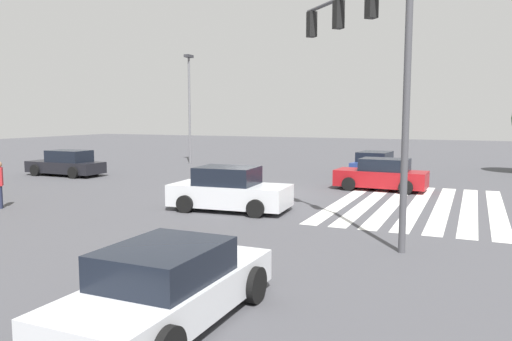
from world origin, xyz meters
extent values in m
plane|color=#47474C|center=(0.00, 0.00, 0.00)|extent=(114.35, 114.35, 0.00)
cube|color=silver|center=(0.00, -9.84, 0.00)|extent=(10.47, 0.60, 0.01)
cube|color=silver|center=(0.00, -8.89, 0.00)|extent=(10.47, 0.60, 0.01)
cube|color=silver|center=(0.00, -7.94, 0.00)|extent=(10.47, 0.60, 0.01)
cube|color=silver|center=(0.00, -6.99, 0.00)|extent=(10.47, 0.60, 0.01)
cube|color=silver|center=(0.00, -6.04, 0.00)|extent=(10.47, 0.60, 0.01)
cube|color=silver|center=(0.00, -5.09, 0.00)|extent=(10.47, 0.60, 0.01)
cube|color=silver|center=(0.00, -4.14, 0.00)|extent=(10.47, 0.60, 0.01)
cylinder|color=#47474C|center=(-7.36, -7.36, 3.67)|extent=(0.18, 0.18, 7.33)
cube|color=black|center=(-6.20, -6.20, 6.61)|extent=(0.40, 0.40, 0.84)
sphere|color=red|center=(-6.09, -6.09, 6.61)|extent=(0.16, 0.16, 0.16)
cube|color=black|center=(-4.95, -4.95, 6.61)|extent=(0.40, 0.40, 0.84)
sphere|color=gold|center=(-4.84, -4.84, 6.61)|extent=(0.16, 0.16, 0.16)
cube|color=black|center=(-3.70, -3.70, 6.61)|extent=(0.40, 0.40, 0.84)
sphere|color=green|center=(-3.59, -3.59, 6.61)|extent=(0.16, 0.16, 0.16)
cube|color=black|center=(1.82, 13.10, 0.51)|extent=(1.76, 4.78, 0.65)
cube|color=black|center=(1.82, 12.77, 1.17)|extent=(1.56, 2.40, 0.67)
cylinder|color=black|center=(0.98, 14.59, 0.34)|extent=(0.23, 0.68, 0.67)
cylinder|color=black|center=(2.71, 14.57, 0.34)|extent=(0.23, 0.68, 0.67)
cylinder|color=black|center=(0.94, 11.64, 0.34)|extent=(0.23, 0.68, 0.67)
cylinder|color=black|center=(2.67, 11.62, 0.34)|extent=(0.23, 0.68, 0.67)
cube|color=silver|center=(-13.53, -4.33, 0.50)|extent=(4.69, 1.87, 0.61)
cube|color=black|center=(-13.64, -4.33, 1.09)|extent=(2.14, 1.67, 0.58)
cylinder|color=black|center=(-12.07, -3.40, 0.35)|extent=(0.70, 0.22, 0.69)
cylinder|color=black|center=(-12.08, -5.29, 0.35)|extent=(0.70, 0.22, 0.69)
cylinder|color=black|center=(-14.97, -3.38, 0.35)|extent=(0.70, 0.22, 0.69)
cube|color=navy|center=(8.89, -3.76, 0.55)|extent=(4.75, 2.19, 0.75)
cube|color=black|center=(8.49, -3.73, 1.19)|extent=(2.30, 1.82, 0.55)
cylinder|color=black|center=(10.39, -2.92, 0.31)|extent=(0.64, 0.27, 0.63)
cylinder|color=black|center=(10.25, -4.81, 0.31)|extent=(0.64, 0.27, 0.63)
cylinder|color=black|center=(7.53, -2.71, 0.31)|extent=(0.64, 0.27, 0.63)
cylinder|color=black|center=(7.39, -4.60, 0.31)|extent=(0.64, 0.27, 0.63)
cube|color=silver|center=(-3.97, -0.69, 0.58)|extent=(2.23, 4.53, 0.80)
cube|color=black|center=(-3.98, -0.58, 1.30)|extent=(1.88, 2.29, 0.66)
cylinder|color=black|center=(-2.89, -1.98, 0.32)|extent=(0.27, 0.66, 0.64)
cylinder|color=black|center=(-4.85, -2.12, 0.32)|extent=(0.27, 0.66, 0.64)
cylinder|color=black|center=(-3.09, 0.75, 0.32)|extent=(0.27, 0.66, 0.64)
cylinder|color=black|center=(-5.05, 0.61, 0.32)|extent=(0.27, 0.66, 0.64)
cube|color=maroon|center=(3.50, -4.94, 0.56)|extent=(1.85, 4.27, 0.76)
cube|color=black|center=(3.49, -5.11, 1.22)|extent=(1.61, 2.26, 0.57)
cylinder|color=black|center=(2.67, -3.61, 0.32)|extent=(0.24, 0.65, 0.64)
cylinder|color=black|center=(4.42, -3.67, 0.32)|extent=(0.24, 0.65, 0.64)
cylinder|color=black|center=(2.58, -6.22, 0.32)|extent=(0.24, 0.65, 0.64)
cylinder|color=black|center=(4.32, -6.28, 0.32)|extent=(0.24, 0.65, 0.64)
cylinder|color=#232842|center=(-7.09, 7.57, 0.44)|extent=(0.14, 0.14, 0.87)
cylinder|color=#232842|center=(-7.20, 7.46, 0.44)|extent=(0.14, 0.14, 0.87)
cylinder|color=slate|center=(11.15, 10.21, 3.85)|extent=(0.16, 0.16, 7.69)
cube|color=#333338|center=(11.15, 10.21, 7.79)|extent=(0.80, 0.36, 0.20)
camera|label=1|loc=(-20.41, -8.98, 3.52)|focal=35.00mm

